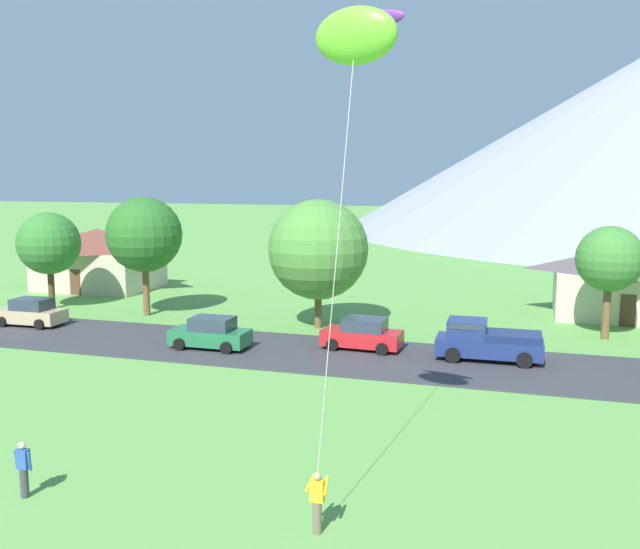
{
  "coord_description": "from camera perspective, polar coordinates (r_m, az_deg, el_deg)",
  "views": [
    {
      "loc": [
        8.01,
        -5.63,
        9.22
      ],
      "look_at": [
        0.31,
        19.58,
        5.4
      ],
      "focal_mm": 38.4,
      "sensor_mm": 36.0,
      "label": 1
    }
  ],
  "objects": [
    {
      "name": "parked_car_red_mid_west",
      "position": [
        36.54,
        3.57,
        -5.0
      ],
      "size": [
        4.28,
        2.23,
        1.68
      ],
      "color": "red",
      "rests_on": "road_strip"
    },
    {
      "name": "house_left_center",
      "position": [
        48.89,
        23.93,
        -0.48
      ],
      "size": [
        9.06,
        6.63,
        4.65
      ],
      "color": "beige",
      "rests_on": "ground"
    },
    {
      "name": "tree_near_left",
      "position": [
        41.66,
        22.98,
        1.17
      ],
      "size": [
        3.7,
        3.7,
        6.45
      ],
      "color": "brown",
      "rests_on": "ground"
    },
    {
      "name": "pickup_truck_navy_east_side",
      "position": [
        35.29,
        13.69,
        -5.37
      ],
      "size": [
        5.24,
        2.41,
        1.99
      ],
      "color": "navy",
      "rests_on": "road_strip"
    },
    {
      "name": "parked_car_green_west_end",
      "position": [
        37.12,
        -9.09,
        -4.88
      ],
      "size": [
        4.21,
        2.1,
        1.68
      ],
      "color": "#237042",
      "rests_on": "road_strip"
    },
    {
      "name": "kite_flyer_with_kite",
      "position": [
        18.89,
        2.92,
        18.1
      ],
      "size": [
        2.67,
        3.26,
        13.65
      ],
      "color": "#70604C",
      "rests_on": "ground"
    },
    {
      "name": "road_strip",
      "position": [
        35.29,
        3.29,
        -6.86
      ],
      "size": [
        160.0,
        7.4,
        0.08
      ],
      "primitive_type": "cube",
      "color": "#38383D",
      "rests_on": "ground"
    },
    {
      "name": "tree_right_of_center",
      "position": [
        50.78,
        -21.66,
        2.4
      ],
      "size": [
        4.29,
        4.29,
        6.74
      ],
      "color": "#4C3823",
      "rests_on": "ground"
    },
    {
      "name": "tree_near_right",
      "position": [
        41.13,
        -0.16,
        2.09
      ],
      "size": [
        6.06,
        6.06,
        7.85
      ],
      "color": "brown",
      "rests_on": "ground"
    },
    {
      "name": "house_leftmost",
      "position": [
        58.8,
        -17.97,
        1.34
      ],
      "size": [
        9.7,
        6.81,
        4.96
      ],
      "color": "beige",
      "rests_on": "ground"
    },
    {
      "name": "parked_car_tan_mid_east",
      "position": [
        45.75,
        -22.95,
        -2.95
      ],
      "size": [
        4.23,
        2.14,
        1.68
      ],
      "color": "tan",
      "rests_on": "road_strip"
    },
    {
      "name": "tree_center",
      "position": [
        46.34,
        -14.44,
        3.23
      ],
      "size": [
        4.94,
        4.94,
        7.87
      ],
      "color": "brown",
      "rests_on": "ground"
    },
    {
      "name": "watcher_person",
      "position": [
        22.15,
        -23.48,
        -14.6
      ],
      "size": [
        0.56,
        0.24,
        1.68
      ],
      "color": "#3D3D42",
      "rests_on": "ground"
    }
  ]
}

